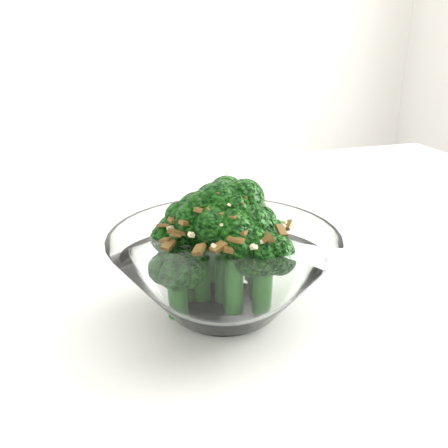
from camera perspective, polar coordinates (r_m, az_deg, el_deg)
name	(u,v)px	position (r m, az deg, el deg)	size (l,w,h in m)	color
table	(206,297)	(0.63, -2.02, -8.28)	(1.25, 0.87, 0.75)	white
broccoli_dish	(224,264)	(0.45, -0.05, -4.61)	(0.20, 0.20, 0.13)	white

